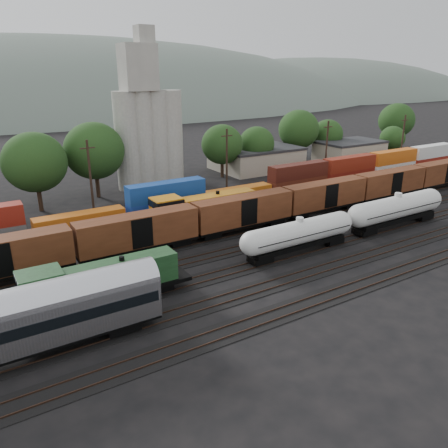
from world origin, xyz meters
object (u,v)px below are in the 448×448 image
green_locomotive (91,284)px  tank_car_a (299,234)px  orange_locomotive (198,209)px  grain_silo (148,128)px

green_locomotive → tank_car_a: green_locomotive is taller
orange_locomotive → tank_car_a: bearing=-68.7°
green_locomotive → orange_locomotive: bearing=37.6°
grain_silo → orange_locomotive: bearing=-98.1°
orange_locomotive → grain_silo: (3.69, 26.00, 8.50)m
green_locomotive → grain_silo: size_ratio=0.61×
tank_car_a → orange_locomotive: orange_locomotive is taller
tank_car_a → grain_silo: bearing=93.0°
tank_car_a → orange_locomotive: bearing=111.3°
grain_silo → tank_car_a: bearing=-87.0°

